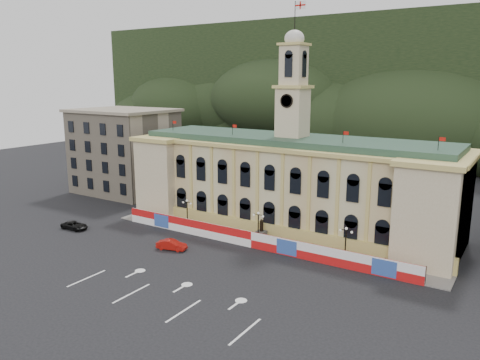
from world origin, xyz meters
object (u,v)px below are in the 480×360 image
Objects in this scene: statue at (261,235)px; black_suv at (74,225)px; lamp_center at (258,225)px; red_sedan at (172,245)px.

statue is 0.75× the size of black_suv.
lamp_center is 1.07× the size of red_sedan.
statue is 14.02m from red_sedan.
statue is at bearing -57.94° from red_sedan.
lamp_center reaches higher than statue.
lamp_center is 31.92m from black_suv.
statue reaches higher than red_sedan.
lamp_center reaches higher than black_suv.
lamp_center reaches higher than red_sedan.
statue is 0.72× the size of lamp_center.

